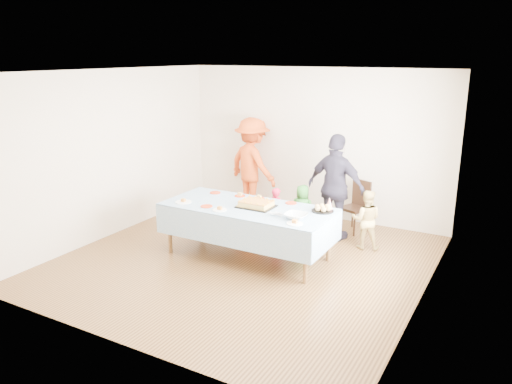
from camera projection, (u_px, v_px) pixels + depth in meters
The scene contains 22 objects.
ground at pixel (244, 261), 7.30m from camera, with size 5.00×5.00×0.00m, color #442913.
room_walls at pixel (247, 141), 6.80m from camera, with size 5.04×5.04×2.72m.
party_table at pixel (247, 210), 7.27m from camera, with size 2.50×1.10×0.78m.
birthday_cake at pixel (256, 204), 7.22m from camera, with size 0.51×0.39×0.09m.
rolls_tray at pixel (323, 209), 7.01m from camera, with size 0.31×0.31×0.09m.
punch_bowl at pixel (296, 216), 6.70m from camera, with size 0.31×0.31×0.08m, color silver.
party_hat at pixel (329, 204), 7.07m from camera, with size 0.11×0.11×0.18m, color silver.
fork_pile at pixel (276, 213), 6.84m from camera, with size 0.24×0.18×0.07m, color white, non-canonical shape.
plate_red_far_a at pixel (215, 193), 7.94m from camera, with size 0.17×0.17×0.01m, color red.
plate_red_far_b at pixel (240, 196), 7.77m from camera, with size 0.17×0.17×0.01m, color red.
plate_red_far_c at pixel (259, 198), 7.63m from camera, with size 0.17×0.17×0.01m, color red.
plate_red_far_d at pixel (291, 203), 7.40m from camera, with size 0.17×0.17×0.01m, color red.
plate_red_near at pixel (207, 206), 7.24m from camera, with size 0.18×0.18×0.01m, color red.
plate_white_left at pixel (183, 202), 7.45m from camera, with size 0.24×0.24×0.01m, color white.
plate_white_mid at pixel (220, 210), 7.07m from camera, with size 0.20×0.20×0.01m, color white.
plate_white_right at pixel (295, 223), 6.51m from camera, with size 0.22×0.22×0.01m, color white.
dining_chair at pixel (357, 203), 8.42m from camera, with size 0.50×0.50×0.88m.
toddler_left at pixel (277, 211), 8.25m from camera, with size 0.29×0.19×0.81m, color red.
toddler_mid at pixel (302, 210), 8.27m from camera, with size 0.41×0.27×0.85m, color #2E7828.
toddler_right at pixel (366, 220), 7.65m from camera, with size 0.45×0.35×0.93m, color tan.
adult_left at pixel (252, 165), 9.43m from camera, with size 1.15×0.66×1.78m, color #DD501B.
adult_right at pixel (336, 188), 7.95m from camera, with size 1.01×0.42×1.72m, color #2C2837.
Camera 1 is at (3.45, -5.82, 2.94)m, focal length 35.00 mm.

